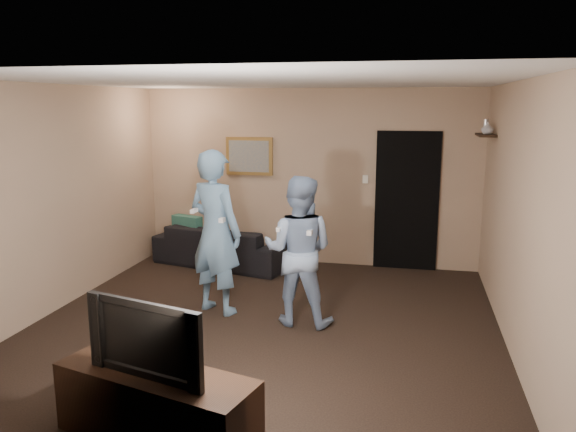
% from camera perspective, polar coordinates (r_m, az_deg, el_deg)
% --- Properties ---
extents(ground, '(5.00, 5.00, 0.00)m').
position_cam_1_polar(ground, '(6.32, -2.20, -10.74)').
color(ground, black).
rests_on(ground, ground).
extents(ceiling, '(5.00, 5.00, 0.04)m').
position_cam_1_polar(ceiling, '(5.86, -2.40, 13.53)').
color(ceiling, silver).
rests_on(ceiling, wall_back).
extents(wall_back, '(5.00, 0.04, 2.60)m').
position_cam_1_polar(wall_back, '(8.37, 2.06, 3.95)').
color(wall_back, tan).
rests_on(wall_back, ground).
extents(wall_front, '(5.00, 0.04, 2.60)m').
position_cam_1_polar(wall_front, '(3.66, -12.34, -5.99)').
color(wall_front, tan).
rests_on(wall_front, ground).
extents(wall_left, '(0.04, 5.00, 2.60)m').
position_cam_1_polar(wall_left, '(7.02, -22.47, 1.66)').
color(wall_left, tan).
rests_on(wall_left, ground).
extents(wall_right, '(0.04, 5.00, 2.60)m').
position_cam_1_polar(wall_right, '(5.85, 22.10, -0.08)').
color(wall_right, tan).
rests_on(wall_right, ground).
extents(sofa, '(2.17, 1.24, 0.60)m').
position_cam_1_polar(sofa, '(8.46, -6.61, -2.96)').
color(sofa, black).
rests_on(sofa, ground).
extents(throw_pillow, '(0.51, 0.31, 0.48)m').
position_cam_1_polar(throw_pillow, '(8.61, -10.19, -1.56)').
color(throw_pillow, '#1B5248').
rests_on(throw_pillow, sofa).
extents(painting_frame, '(0.72, 0.05, 0.57)m').
position_cam_1_polar(painting_frame, '(8.52, -3.95, 6.09)').
color(painting_frame, olive).
rests_on(painting_frame, wall_back).
extents(painting_canvas, '(0.62, 0.01, 0.47)m').
position_cam_1_polar(painting_canvas, '(8.49, -4.00, 6.07)').
color(painting_canvas, slate).
rests_on(painting_canvas, painting_frame).
extents(doorway, '(0.90, 0.06, 2.00)m').
position_cam_1_polar(doorway, '(8.25, 11.96, 1.49)').
color(doorway, black).
rests_on(doorway, ground).
extents(light_switch, '(0.08, 0.02, 0.12)m').
position_cam_1_polar(light_switch, '(8.24, 7.87, 3.73)').
color(light_switch, silver).
rests_on(light_switch, wall_back).
extents(wall_shelf, '(0.20, 0.60, 0.03)m').
position_cam_1_polar(wall_shelf, '(7.53, 19.44, 7.77)').
color(wall_shelf, black).
rests_on(wall_shelf, wall_right).
extents(shelf_vase, '(0.18, 0.18, 0.15)m').
position_cam_1_polar(shelf_vase, '(7.39, 19.61, 8.40)').
color(shelf_vase, '#B4B4B9').
rests_on(shelf_vase, wall_shelf).
extents(shelf_figurine, '(0.06, 0.06, 0.18)m').
position_cam_1_polar(shelf_figurine, '(7.58, 19.45, 8.58)').
color(shelf_figurine, '#B5B6BA').
rests_on(shelf_figurine, wall_shelf).
extents(tv_console, '(1.57, 0.85, 0.54)m').
position_cam_1_polar(tv_console, '(4.33, -13.18, -18.35)').
color(tv_console, black).
rests_on(tv_console, ground).
extents(television, '(0.96, 0.37, 0.55)m').
position_cam_1_polar(television, '(4.09, -13.53, -11.70)').
color(television, black).
rests_on(television, tv_console).
extents(wii_player_left, '(0.80, 0.67, 1.88)m').
position_cam_1_polar(wii_player_left, '(6.43, -7.39, -1.64)').
color(wii_player_left, '#658DAF').
rests_on(wii_player_left, ground).
extents(wii_player_right, '(0.82, 0.65, 1.63)m').
position_cam_1_polar(wii_player_right, '(6.07, 1.08, -3.54)').
color(wii_player_right, '#869FC3').
rests_on(wii_player_right, ground).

